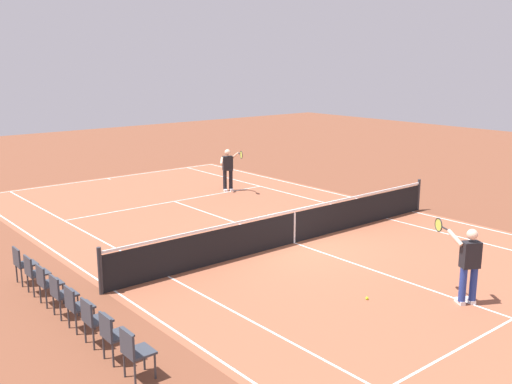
# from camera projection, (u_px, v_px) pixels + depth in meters

# --- Properties ---
(ground_plane) EXTENTS (60.00, 60.00, 0.00)m
(ground_plane) POSITION_uv_depth(u_px,v_px,m) (294.00, 243.00, 16.44)
(ground_plane) COLOR brown
(court_slab) EXTENTS (24.20, 11.40, 0.00)m
(court_slab) POSITION_uv_depth(u_px,v_px,m) (294.00, 243.00, 16.44)
(court_slab) COLOR #935138
(court_slab) RESTS_ON ground_plane
(court_line_markings) EXTENTS (23.85, 11.05, 0.01)m
(court_line_markings) POSITION_uv_depth(u_px,v_px,m) (294.00, 243.00, 16.43)
(court_line_markings) COLOR white
(court_line_markings) RESTS_ON ground_plane
(tennis_net) EXTENTS (0.10, 11.70, 1.08)m
(tennis_net) POSITION_uv_depth(u_px,v_px,m) (294.00, 226.00, 16.33)
(tennis_net) COLOR #2D2D33
(tennis_net) RESTS_ON ground_plane
(tennis_player_near) EXTENTS (1.18, 0.74, 1.70)m
(tennis_player_near) POSITION_uv_depth(u_px,v_px,m) (228.00, 168.00, 22.77)
(tennis_player_near) COLOR black
(tennis_player_near) RESTS_ON ground_plane
(tennis_player_far) EXTENTS (1.19, 0.75, 1.70)m
(tennis_player_far) POSITION_uv_depth(u_px,v_px,m) (469.00, 262.00, 12.13)
(tennis_player_far) COLOR navy
(tennis_player_far) RESTS_ON ground_plane
(tennis_ball) EXTENTS (0.07, 0.07, 0.07)m
(tennis_ball) POSITION_uv_depth(u_px,v_px,m) (367.00, 298.00, 12.53)
(tennis_ball) COLOR #CCE01E
(tennis_ball) RESTS_ON ground_plane
(spectator_chair_0) EXTENTS (0.44, 0.44, 0.88)m
(spectator_chair_0) POSITION_uv_depth(u_px,v_px,m) (134.00, 350.00, 9.29)
(spectator_chair_0) COLOR #38383D
(spectator_chair_0) RESTS_ON ground_plane
(spectator_chair_1) EXTENTS (0.44, 0.44, 0.88)m
(spectator_chair_1) POSITION_uv_depth(u_px,v_px,m) (113.00, 333.00, 9.87)
(spectator_chair_1) COLOR #38383D
(spectator_chair_1) RESTS_ON ground_plane
(spectator_chair_2) EXTENTS (0.44, 0.44, 0.88)m
(spectator_chair_2) POSITION_uv_depth(u_px,v_px,m) (93.00, 318.00, 10.44)
(spectator_chair_2) COLOR #38383D
(spectator_chair_2) RESTS_ON ground_plane
(spectator_chair_3) EXTENTS (0.44, 0.44, 0.88)m
(spectator_chair_3) POSITION_uv_depth(u_px,v_px,m) (76.00, 305.00, 11.02)
(spectator_chair_3) COLOR #38383D
(spectator_chair_3) RESTS_ON ground_plane
(spectator_chair_4) EXTENTS (0.44, 0.44, 0.88)m
(spectator_chair_4) POSITION_uv_depth(u_px,v_px,m) (61.00, 292.00, 11.60)
(spectator_chair_4) COLOR #38383D
(spectator_chair_4) RESTS_ON ground_plane
(spectator_chair_5) EXTENTS (0.44, 0.44, 0.88)m
(spectator_chair_5) POSITION_uv_depth(u_px,v_px,m) (47.00, 281.00, 12.17)
(spectator_chair_5) COLOR #38383D
(spectator_chair_5) RESTS_ON ground_plane
(spectator_chair_6) EXTENTS (0.44, 0.44, 0.88)m
(spectator_chair_6) POSITION_uv_depth(u_px,v_px,m) (34.00, 271.00, 12.75)
(spectator_chair_6) COLOR #38383D
(spectator_chair_6) RESTS_ON ground_plane
(spectator_chair_7) EXTENTS (0.44, 0.44, 0.88)m
(spectator_chair_7) POSITION_uv_depth(u_px,v_px,m) (22.00, 262.00, 13.33)
(spectator_chair_7) COLOR #38383D
(spectator_chair_7) RESTS_ON ground_plane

